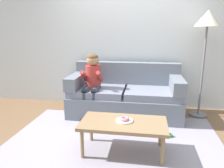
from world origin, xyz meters
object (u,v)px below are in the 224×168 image
person_child (92,79)px  toy_controller (165,135)px  couch (125,96)px  donut (124,119)px  coffee_table (123,125)px  floor_lamp (207,26)px

person_child → toy_controller: person_child is taller
couch → toy_controller: (0.66, -0.80, -0.31)m
toy_controller → person_child: bearing=149.0°
person_child → donut: (0.67, -1.06, -0.23)m
couch → person_child: (-0.55, -0.20, 0.33)m
donut → toy_controller: donut is taller
couch → coffee_table: couch is taller
coffee_table → toy_controller: coffee_table is taller
coffee_table → person_child: 1.31m
couch → floor_lamp: size_ratio=1.07×
floor_lamp → coffee_table: bearing=-130.3°
coffee_table → floor_lamp: floor_lamp is taller
coffee_table → floor_lamp: size_ratio=0.58×
couch → floor_lamp: (1.31, 0.13, 1.21)m
coffee_table → person_child: person_child is taller
toy_controller → floor_lamp: 1.90m
coffee_table → toy_controller: 0.81m
couch → coffee_table: size_ratio=1.86×
couch → floor_lamp: bearing=5.6°
couch → toy_controller: 1.08m
coffee_table → person_child: (-0.66, 1.09, 0.31)m
coffee_table → donut: 0.08m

